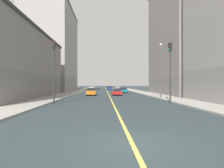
# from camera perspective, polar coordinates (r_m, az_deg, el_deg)

# --- Properties ---
(ground_plane) EXTENTS (400.00, 400.00, 0.00)m
(ground_plane) POSITION_cam_1_polar(r_m,az_deg,el_deg) (6.81, 6.41, -18.27)
(ground_plane) COLOR #2B373A
(ground_plane) RESTS_ON ground
(sidewalk_left) EXTENTS (3.51, 168.00, 0.15)m
(sidewalk_left) POSITION_cam_1_polar(r_m,az_deg,el_deg) (56.25, 7.16, -2.11)
(sidewalk_left) COLOR #9E9B93
(sidewalk_left) RESTS_ON ground
(sidewalk_right) EXTENTS (3.51, 168.00, 0.15)m
(sidewalk_right) POSITION_cam_1_polar(r_m,az_deg,el_deg) (55.94, -10.38, -2.12)
(sidewalk_right) COLOR #9E9B93
(sidewalk_right) RESTS_ON ground
(lane_center_stripe) EXTENTS (0.16, 154.00, 0.01)m
(lane_center_stripe) POSITION_cam_1_polar(r_m,az_deg,el_deg) (55.44, -1.58, -2.21)
(lane_center_stripe) COLOR #E5D14C
(lane_center_stripe) RESTS_ON ground
(building_left_mid) EXTENTS (12.01, 18.82, 23.65)m
(building_left_mid) POSITION_cam_1_polar(r_m,az_deg,el_deg) (41.05, 22.88, 13.65)
(building_left_mid) COLOR slate
(building_left_mid) RESTS_ON ground
(building_right_corner) EXTENTS (12.01, 24.32, 10.22)m
(building_right_corner) POSITION_cam_1_polar(r_m,az_deg,el_deg) (31.82, -31.20, 5.37)
(building_right_corner) COLOR slate
(building_right_corner) RESTS_ON ground
(building_right_midblock) EXTENTS (12.01, 21.29, 24.23)m
(building_right_midblock) POSITION_cam_1_polar(r_m,az_deg,el_deg) (57.19, -18.24, 10.05)
(building_right_midblock) COLOR gray
(building_right_midblock) RESTS_ON ground
(traffic_light_left_near) EXTENTS (0.40, 0.32, 6.73)m
(traffic_light_left_near) POSITION_cam_1_polar(r_m,az_deg,el_deg) (21.31, 17.79, 5.82)
(traffic_light_left_near) COLOR #2D2D2D
(traffic_light_left_near) RESTS_ON ground
(traffic_light_right_near) EXTENTS (0.40, 0.32, 6.83)m
(traffic_light_right_near) POSITION_cam_1_polar(r_m,az_deg,el_deg) (20.71, -17.82, 6.16)
(traffic_light_right_near) COLOR #2D2D2D
(traffic_light_right_near) RESTS_ON ground
(street_lamp_left_near) EXTENTS (0.36, 0.36, 7.96)m
(street_lamp_left_near) POSITION_cam_1_polar(r_m,az_deg,el_deg) (27.80, 15.07, 5.72)
(street_lamp_left_near) COLOR #4C4C51
(street_lamp_left_near) RESTS_ON ground
(car_blue) EXTENTS (2.06, 4.64, 1.27)m
(car_blue) POSITION_cam_1_polar(r_m,az_deg,el_deg) (67.97, -0.94, -1.28)
(car_blue) COLOR #23389E
(car_blue) RESTS_ON ground
(car_orange) EXTENTS (1.90, 4.19, 1.38)m
(car_orange) POSITION_cam_1_polar(r_m,az_deg,el_deg) (35.04, -6.56, -2.41)
(car_orange) COLOR orange
(car_orange) RESTS_ON ground
(car_teal) EXTENTS (1.97, 4.62, 1.32)m
(car_teal) POSITION_cam_1_polar(r_m,az_deg,el_deg) (44.45, 3.49, -1.92)
(car_teal) COLOR #196670
(car_teal) RESTS_ON ground
(car_red) EXTENTS (1.98, 4.51, 1.19)m
(car_red) POSITION_cam_1_polar(r_m,az_deg,el_deg) (35.25, 1.56, -2.51)
(car_red) COLOR red
(car_red) RESTS_ON ground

